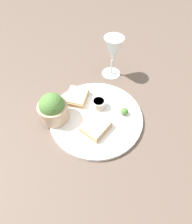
# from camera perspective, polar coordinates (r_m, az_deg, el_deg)

# --- Properties ---
(ground_plane) EXTENTS (4.00, 4.00, 0.00)m
(ground_plane) POSITION_cam_1_polar(r_m,az_deg,el_deg) (0.62, 0.00, -1.89)
(ground_plane) COLOR brown
(dinner_plate) EXTENTS (0.32, 0.32, 0.01)m
(dinner_plate) POSITION_cam_1_polar(r_m,az_deg,el_deg) (0.62, 0.00, -1.51)
(dinner_plate) COLOR white
(dinner_plate) RESTS_ON ground_plane
(salad_bowl) EXTENTS (0.10, 0.10, 0.10)m
(salad_bowl) POSITION_cam_1_polar(r_m,az_deg,el_deg) (0.59, -13.85, 1.11)
(salad_bowl) COLOR tan
(salad_bowl) RESTS_ON dinner_plate
(sauce_ramekin) EXTENTS (0.05, 0.05, 0.03)m
(sauce_ramekin) POSITION_cam_1_polar(r_m,az_deg,el_deg) (0.62, 0.89, 2.81)
(sauce_ramekin) COLOR beige
(sauce_ramekin) RESTS_ON dinner_plate
(cheese_toast_near) EXTENTS (0.09, 0.08, 0.03)m
(cheese_toast_near) POSITION_cam_1_polar(r_m,az_deg,el_deg) (0.57, -0.04, -4.72)
(cheese_toast_near) COLOR tan
(cheese_toast_near) RESTS_ON dinner_plate
(cheese_toast_far) EXTENTS (0.11, 0.10, 0.03)m
(cheese_toast_far) POSITION_cam_1_polar(r_m,az_deg,el_deg) (0.65, -6.28, 5.00)
(cheese_toast_far) COLOR tan
(cheese_toast_far) RESTS_ON dinner_plate
(wine_glass) EXTENTS (0.08, 0.08, 0.17)m
(wine_glass) POSITION_cam_1_polar(r_m,az_deg,el_deg) (0.72, 5.58, 19.19)
(wine_glass) COLOR silver
(wine_glass) RESTS_ON ground_plane
(garnish) EXTENTS (0.03, 0.03, 0.03)m
(garnish) POSITION_cam_1_polar(r_m,az_deg,el_deg) (0.61, 9.25, 0.19)
(garnish) COLOR #477533
(garnish) RESTS_ON dinner_plate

